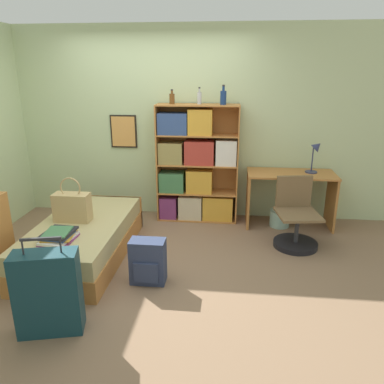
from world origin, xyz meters
TOP-DOWN VIEW (x-y plane):
  - ground_plane at (0.00, 0.00)m, footprint 14.00×14.00m
  - wall_back at (-0.00, 1.48)m, footprint 10.00×0.09m
  - bed at (-0.62, 0.02)m, footprint 0.92×1.80m
  - handbag at (-0.73, 0.03)m, footprint 0.39×0.18m
  - book_stack_on_bed at (-0.67, -0.48)m, footprint 0.32×0.39m
  - suitcase at (-0.40, -1.27)m, footprint 0.54×0.32m
  - bookcase at (0.51, 1.25)m, footprint 1.10×0.33m
  - bottle_green at (0.21, 1.26)m, footprint 0.07×0.07m
  - bottle_brown at (0.57, 1.28)m, footprint 0.06×0.06m
  - bottle_clear at (0.88, 1.23)m, footprint 0.08×0.08m
  - desk at (1.80, 1.16)m, footprint 1.14×0.54m
  - desk_lamp at (2.09, 1.20)m, footprint 0.20×0.15m
  - desk_chair at (1.80, 0.54)m, footprint 0.54×0.54m
  - backpack at (0.22, -0.46)m, footprint 0.35×0.23m
  - waste_bin at (1.68, 1.11)m, footprint 0.26×0.26m

SIDE VIEW (x-z plane):
  - ground_plane at x=0.00m, z-range 0.00..0.00m
  - waste_bin at x=1.68m, z-range 0.00..0.22m
  - bed at x=-0.62m, z-range 0.00..0.42m
  - backpack at x=0.22m, z-range 0.00..0.45m
  - desk_chair at x=1.80m, z-range -0.16..0.66m
  - suitcase at x=-0.40m, z-range -0.06..0.77m
  - book_stack_on_bed at x=-0.67m, z-range 0.42..0.52m
  - desk at x=1.80m, z-range 0.14..0.88m
  - handbag at x=-0.73m, z-range 0.34..0.84m
  - bookcase at x=0.51m, z-range -0.06..1.54m
  - desk_lamp at x=2.09m, z-range 0.80..1.24m
  - wall_back at x=0.00m, z-range 0.00..2.60m
  - bottle_green at x=0.21m, z-range 1.57..1.76m
  - bottle_brown at x=0.57m, z-range 1.57..1.78m
  - bottle_clear at x=0.88m, z-range 1.57..1.81m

